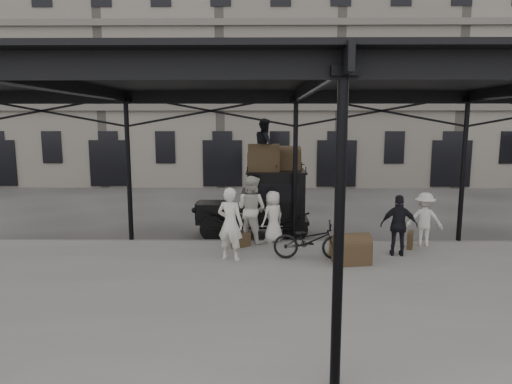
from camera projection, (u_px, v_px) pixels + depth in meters
ground at (300, 265)px, 12.00m from camera, size 120.00×120.00×0.00m
platform at (307, 290)px, 10.01m from camera, size 28.00×8.00×0.15m
canopy at (309, 80)px, 9.59m from camera, size 22.50×9.00×4.74m
building_frontage at (278, 69)px, 28.70m from camera, size 64.00×8.00×14.00m
taxi at (266, 200)px, 14.86m from camera, size 3.65×1.55×2.18m
porter_left at (230, 224)px, 11.85m from camera, size 0.82×0.68×1.92m
porter_midleft at (252, 209)px, 13.61m from camera, size 1.23×1.18×2.00m
porter_centre at (273, 217)px, 13.64m from camera, size 0.90×0.87×1.55m
porter_official at (399, 225)px, 12.25m from camera, size 1.03×0.57×1.66m
porter_right at (425, 219)px, 13.22m from camera, size 1.13×0.84×1.57m
bicycle at (310, 240)px, 11.97m from camera, size 1.97×0.81×1.01m
porter_roof at (265, 145)px, 14.49m from camera, size 0.71×0.87×1.66m
steamer_trunk_roof_near at (263, 160)px, 14.41m from camera, size 1.01×0.65×0.72m
steamer_trunk_roof_far at (286, 160)px, 14.85m from camera, size 0.94×0.63×0.65m
steamer_trunk_platform at (352, 251)px, 11.60m from camera, size 0.98×0.70×0.66m
wicker_hamper at (341, 246)px, 12.34m from camera, size 0.70×0.60×0.50m
suitcase_upright at (410, 240)px, 13.10m from camera, size 0.35×0.61×0.45m
suitcase_flat at (241, 241)px, 13.11m from camera, size 0.57×0.48×0.40m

